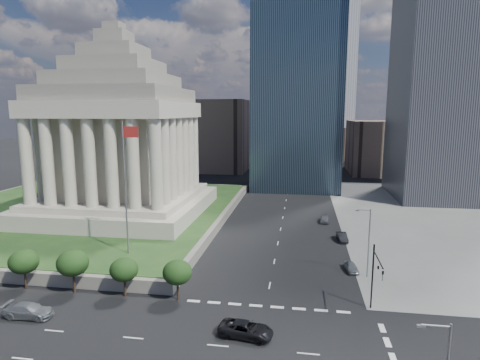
% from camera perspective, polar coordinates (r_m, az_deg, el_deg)
% --- Properties ---
extents(ground, '(500.00, 500.00, 0.00)m').
position_cam_1_polar(ground, '(133.30, 7.05, -0.49)').
color(ground, black).
rests_on(ground, ground).
extents(plaza_terrace, '(66.00, 70.00, 1.80)m').
position_cam_1_polar(plaza_terrace, '(97.38, -21.64, -4.32)').
color(plaza_terrace, '#635F55').
rests_on(plaza_terrace, ground).
extents(plaza_lawn, '(64.00, 68.00, 0.10)m').
position_cam_1_polar(plaza_lawn, '(97.17, -21.67, -3.78)').
color(plaza_lawn, '#1E3E19').
rests_on(plaza_lawn, plaza_terrace).
extents(war_memorial, '(34.00, 34.00, 39.00)m').
position_cam_1_polar(war_memorial, '(87.83, -16.88, 8.02)').
color(war_memorial, '#AAA18E').
rests_on(war_memorial, plaza_lawn).
extents(flagpole, '(2.52, 0.24, 20.00)m').
position_cam_1_polar(flagpole, '(61.74, -15.91, -0.17)').
color(flagpole, slate).
rests_on(flagpole, plaza_lawn).
extents(tree_row, '(53.00, 4.00, 6.00)m').
position_cam_1_polar(tree_row, '(63.28, -30.91, -10.43)').
color(tree_row, black).
rests_on(tree_row, ground).
extents(midrise_glass, '(26.00, 26.00, 60.00)m').
position_cam_1_polar(midrise_glass, '(126.40, 8.19, 12.59)').
color(midrise_glass, black).
rests_on(midrise_glass, ground).
extents(highrise_ne, '(26.00, 28.00, 100.00)m').
position_cam_1_polar(highrise_ne, '(125.19, 28.35, 20.87)').
color(highrise_ne, black).
rests_on(highrise_ne, ground).
extents(building_filler_ne, '(20.00, 30.00, 20.00)m').
position_cam_1_polar(building_filler_ne, '(164.17, 18.75, 4.49)').
color(building_filler_ne, brown).
rests_on(building_filler_ne, ground).
extents(building_filler_nw, '(24.00, 30.00, 28.00)m').
position_cam_1_polar(building_filler_nw, '(164.99, -3.03, 6.40)').
color(building_filler_nw, brown).
rests_on(building_filler_nw, ground).
extents(traffic_signal_ne, '(0.30, 5.74, 8.00)m').
position_cam_1_polar(traffic_signal_ne, '(49.12, 18.74, -12.37)').
color(traffic_signal_ne, black).
rests_on(traffic_signal_ne, ground).
extents(street_lamp_north, '(2.13, 0.22, 10.00)m').
position_cam_1_polar(street_lamp_north, '(59.63, 17.72, -7.97)').
color(street_lamp_north, slate).
rests_on(street_lamp_north, ground).
extents(pickup_truck, '(3.44, 6.06, 1.60)m').
position_cam_1_polar(pickup_truck, '(44.70, 0.85, -20.48)').
color(pickup_truck, black).
rests_on(pickup_truck, ground).
extents(suv_grey, '(5.72, 2.49, 1.64)m').
position_cam_1_polar(suv_grey, '(53.94, -27.86, -16.09)').
color(suv_grey, slate).
rests_on(suv_grey, ground).
extents(parked_sedan_near, '(4.05, 2.10, 1.32)m').
position_cam_1_polar(parked_sedan_near, '(62.69, 15.54, -11.84)').
color(parked_sedan_near, gray).
rests_on(parked_sedan_near, ground).
extents(parked_sedan_mid, '(4.62, 1.95, 1.48)m').
position_cam_1_polar(parked_sedan_mid, '(76.14, 14.32, -7.86)').
color(parked_sedan_mid, black).
rests_on(parked_sedan_mid, ground).
extents(parked_sedan_far, '(2.21, 4.58, 1.51)m').
position_cam_1_polar(parked_sedan_far, '(87.71, 11.95, -5.44)').
color(parked_sedan_far, slate).
rests_on(parked_sedan_far, ground).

